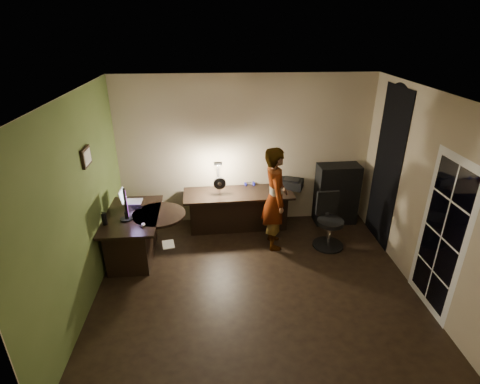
{
  "coord_description": "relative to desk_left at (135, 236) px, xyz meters",
  "views": [
    {
      "loc": [
        -0.52,
        -4.32,
        3.49
      ],
      "look_at": [
        -0.15,
        1.05,
        1.0
      ],
      "focal_mm": 28.0,
      "sensor_mm": 36.0,
      "label": 1
    }
  ],
  "objects": [
    {
      "name": "pen",
      "position": [
        0.2,
        -0.39,
        0.4
      ],
      "size": [
        0.09,
        0.13,
        0.01
      ],
      "primitive_type": "cube",
      "rotation": [
        0.0,
        0.0,
        0.6
      ],
      "color": "black",
      "rests_on": "desk_left"
    },
    {
      "name": "wall_left",
      "position": [
        -0.42,
        -0.84,
        0.97
      ],
      "size": [
        0.01,
        4.0,
        2.7
      ],
      "primitive_type": "cube",
      "color": "tan",
      "rests_on": "floor"
    },
    {
      "name": "arched_doorway",
      "position": [
        4.07,
        0.31,
        0.92
      ],
      "size": [
        0.01,
        0.9,
        2.6
      ],
      "primitive_type": "cube",
      "color": "black",
      "rests_on": "floor"
    },
    {
      "name": "headphones",
      "position": [
        1.92,
        1.1,
        0.37
      ],
      "size": [
        0.21,
        0.14,
        0.09
      ],
      "primitive_type": "cube",
      "rotation": [
        0.0,
        0.0,
        0.31
      ],
      "color": "#1A1B92",
      "rests_on": "desk_right"
    },
    {
      "name": "desk_lamp",
      "position": [
        1.35,
        0.99,
        0.64
      ],
      "size": [
        0.16,
        0.29,
        0.63
      ],
      "primitive_type": "cube",
      "rotation": [
        0.0,
        0.0,
        0.02
      ],
      "color": "black",
      "rests_on": "desk_right"
    },
    {
      "name": "desk_right",
      "position": [
        1.69,
        0.79,
        -0.02
      ],
      "size": [
        1.94,
        0.76,
        0.72
      ],
      "primitive_type": "cube",
      "rotation": [
        0.0,
        0.0,
        0.05
      ],
      "color": "black",
      "rests_on": "floor"
    },
    {
      "name": "framed_picture",
      "position": [
        -0.39,
        -0.39,
        1.47
      ],
      "size": [
        0.04,
        0.3,
        0.25
      ],
      "primitive_type": "cube",
      "color": "black",
      "rests_on": "wall_left"
    },
    {
      "name": "desk_left",
      "position": [
        0.0,
        0.0,
        0.0
      ],
      "size": [
        0.85,
        1.35,
        0.77
      ],
      "primitive_type": "cube",
      "rotation": [
        0.0,
        0.0,
        0.02
      ],
      "color": "black",
      "rests_on": "floor"
    },
    {
      "name": "floor",
      "position": [
        1.83,
        -0.84,
        -0.39
      ],
      "size": [
        4.5,
        4.0,
        0.01
      ],
      "primitive_type": "cube",
      "color": "black",
      "rests_on": "ground"
    },
    {
      "name": "ceiling",
      "position": [
        1.83,
        -0.84,
        2.32
      ],
      "size": [
        4.5,
        4.0,
        0.01
      ],
      "primitive_type": "cube",
      "color": "silver",
      "rests_on": "floor"
    },
    {
      "name": "person",
      "position": [
        2.25,
        0.21,
        0.48
      ],
      "size": [
        0.44,
        0.63,
        1.73
      ],
      "primitive_type": "imported",
      "rotation": [
        0.0,
        0.0,
        1.61
      ],
      "color": "#D8A88C",
      "rests_on": "floor"
    },
    {
      "name": "printer",
      "position": [
        2.67,
        0.96,
        0.41
      ],
      "size": [
        0.49,
        0.44,
        0.18
      ],
      "primitive_type": "cube",
      "rotation": [
        0.0,
        0.0,
        -0.39
      ],
      "color": "black",
      "rests_on": "desk_right"
    },
    {
      "name": "wall_right",
      "position": [
        4.08,
        -0.84,
        0.97
      ],
      "size": [
        0.01,
        4.0,
        2.7
      ],
      "primitive_type": "cube",
      "color": "tan",
      "rests_on": "floor"
    },
    {
      "name": "speaker",
      "position": [
        -0.33,
        -0.29,
        0.49
      ],
      "size": [
        0.08,
        0.08,
        0.19
      ],
      "primitive_type": "cylinder",
      "rotation": [
        0.0,
        0.0,
        -0.03
      ],
      "color": "black",
      "rests_on": "desk_left"
    },
    {
      "name": "laptop_stand",
      "position": [
        -0.02,
        0.23,
        0.44
      ],
      "size": [
        0.28,
        0.25,
        0.1
      ],
      "primitive_type": "cube",
      "rotation": [
        0.0,
        0.0,
        0.32
      ],
      "color": "silver",
      "rests_on": "desk_left"
    },
    {
      "name": "laptop",
      "position": [
        -0.02,
        0.23,
        0.59
      ],
      "size": [
        0.31,
        0.29,
        0.21
      ],
      "primitive_type": "cube",
      "rotation": [
        0.0,
        0.0,
        -0.01
      ],
      "color": "silver",
      "rests_on": "laptop_stand"
    },
    {
      "name": "monitor",
      "position": [
        -0.05,
        -0.16,
        0.54
      ],
      "size": [
        0.21,
        0.46,
        0.3
      ],
      "primitive_type": "cube",
      "rotation": [
        0.0,
        0.0,
        0.26
      ],
      "color": "black",
      "rests_on": "desk_left"
    },
    {
      "name": "cabinet",
      "position": [
        3.51,
        0.94,
        0.18
      ],
      "size": [
        0.77,
        0.4,
        1.13
      ],
      "primitive_type": "cube",
      "rotation": [
        0.0,
        0.0,
        0.03
      ],
      "color": "black",
      "rests_on": "floor"
    },
    {
      "name": "wall_front",
      "position": [
        1.83,
        -2.85,
        0.97
      ],
      "size": [
        4.5,
        0.01,
        2.7
      ],
      "primitive_type": "cube",
      "color": "tan",
      "rests_on": "floor"
    },
    {
      "name": "office_chair",
      "position": [
        3.16,
        0.1,
        0.08
      ],
      "size": [
        0.56,
        0.56,
        0.92
      ],
      "primitive_type": "cube",
      "rotation": [
        0.0,
        0.0,
        0.08
      ],
      "color": "black",
      "rests_on": "floor"
    },
    {
      "name": "mouse",
      "position": [
        0.23,
        -0.37,
        0.41
      ],
      "size": [
        0.07,
        0.1,
        0.03
      ],
      "primitive_type": "ellipsoid",
      "rotation": [
        0.0,
        0.0,
        -0.19
      ],
      "color": "silver",
      "rests_on": "desk_left"
    },
    {
      "name": "wall_back",
      "position": [
        1.83,
        1.16,
        0.97
      ],
      "size": [
        4.5,
        0.01,
        2.7
      ],
      "primitive_type": "cube",
      "color": "tan",
      "rests_on": "floor"
    },
    {
      "name": "green_wall_overlay",
      "position": [
        -0.41,
        -0.84,
        0.97
      ],
      "size": [
        0.0,
        4.0,
        2.7
      ],
      "primitive_type": "cube",
      "color": "#4C612C",
      "rests_on": "floor"
    },
    {
      "name": "desk_fan",
      "position": [
        1.37,
        0.76,
        0.49
      ],
      "size": [
        0.22,
        0.12,
        0.33
      ],
      "primitive_type": "cube",
      "rotation": [
        0.0,
        0.0,
        0.04
      ],
      "color": "black",
      "rests_on": "desk_right"
    },
    {
      "name": "french_door",
      "position": [
        4.07,
        -1.39,
        0.67
      ],
      "size": [
        0.02,
        0.92,
        2.1
      ],
      "primitive_type": "cube",
      "color": "white",
      "rests_on": "floor"
    },
    {
      "name": "notepad",
      "position": [
        0.65,
        -0.91,
        0.4
      ],
      "size": [
        0.19,
        0.24,
        0.01
      ],
      "primitive_type": "cube",
      "rotation": [
        0.0,
        0.0,
        0.2
      ],
      "color": "silver",
      "rests_on": "desk_left"
    },
    {
      "name": "phone",
      "position": [
        -0.08,
        0.32,
        0.4
      ],
      "size": [
        0.08,
        0.13,
        0.01
      ],
      "primitive_type": "cube",
      "rotation": [
        0.0,
        0.0,
        0.2
      ],
      "color": "black",
      "rests_on": "desk_left"
    }
  ]
}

